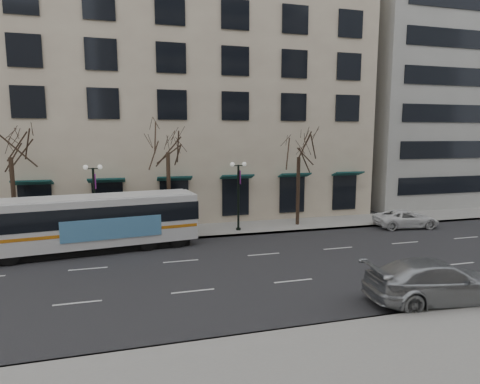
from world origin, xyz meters
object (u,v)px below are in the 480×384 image
object	(u,v)px
lamp_post_left	(95,198)
city_bus	(94,221)
lamp_post_right	(238,193)
white_pickup	(406,219)
tree_far_mid	(168,139)
tree_far_left	(9,142)
silver_car	(437,281)
tree_far_right	(299,145)

from	to	relation	value
lamp_post_left	city_bus	world-z (taller)	lamp_post_left
lamp_post_right	white_pickup	distance (m)	13.36
tree_far_mid	lamp_post_left	bearing A→B (deg)	-173.15
tree_far_left	lamp_post_right	world-z (taller)	tree_far_left
lamp_post_left	white_pickup	xyz separation A→B (m)	(23.01, -2.00, -2.26)
silver_car	tree_far_mid	bearing A→B (deg)	39.34
tree_far_mid	silver_car	size ratio (longest dim) A/B	1.36
tree_far_mid	silver_car	world-z (taller)	tree_far_mid
tree_far_right	silver_car	xyz separation A→B (m)	(0.02, -15.00, -5.51)
tree_far_left	tree_far_mid	distance (m)	10.00
lamp_post_right	tree_far_left	bearing A→B (deg)	177.71
tree_far_left	tree_far_mid	bearing A→B (deg)	0.00
tree_far_left	white_pickup	distance (m)	28.78
tree_far_right	lamp_post_left	world-z (taller)	tree_far_right
tree_far_right	city_bus	bearing A→B (deg)	-168.63
lamp_post_left	lamp_post_right	xyz separation A→B (m)	(10.00, 0.00, 0.00)
tree_far_left	silver_car	bearing A→B (deg)	-36.84
lamp_post_left	white_pickup	bearing A→B (deg)	-4.97
tree_far_mid	tree_far_right	distance (m)	10.01
tree_far_mid	silver_car	distance (m)	19.01
tree_far_right	silver_car	world-z (taller)	tree_far_right
tree_far_right	lamp_post_left	distance (m)	15.40
tree_far_right	lamp_post_right	xyz separation A→B (m)	(-4.99, -0.60, -3.48)
white_pickup	lamp_post_right	bearing A→B (deg)	88.26
tree_far_right	city_bus	size ratio (longest dim) A/B	0.62
lamp_post_right	silver_car	bearing A→B (deg)	-70.81
tree_far_mid	lamp_post_left	distance (m)	6.40
tree_far_right	silver_car	size ratio (longest dim) A/B	1.28
lamp_post_left	tree_far_left	bearing A→B (deg)	173.17
tree_far_right	lamp_post_right	bearing A→B (deg)	-173.15
lamp_post_right	city_bus	bearing A→B (deg)	-166.40
tree_far_mid	city_bus	distance (m)	7.61
tree_far_right	white_pickup	bearing A→B (deg)	-17.96
city_bus	white_pickup	bearing A→B (deg)	-6.20
lamp_post_left	lamp_post_right	distance (m)	10.00
tree_far_right	city_bus	world-z (taller)	tree_far_right
tree_far_left	city_bus	xyz separation A→B (m)	(5.12, -2.99, -4.81)
lamp_post_left	white_pickup	world-z (taller)	lamp_post_left
tree_far_mid	lamp_post_left	world-z (taller)	tree_far_mid
tree_far_right	city_bus	xyz separation A→B (m)	(-14.88, -2.99, -4.54)
tree_far_right	tree_far_mid	bearing A→B (deg)	180.00
tree_far_left	lamp_post_right	bearing A→B (deg)	-2.29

